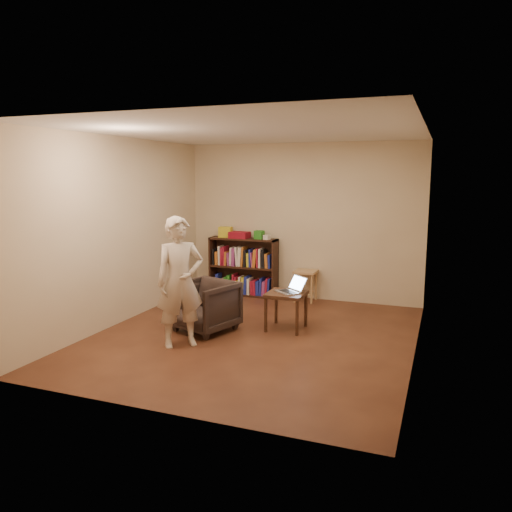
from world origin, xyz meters
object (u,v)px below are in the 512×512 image
at_px(stool, 306,276).
at_px(armchair, 205,306).
at_px(person, 180,282).
at_px(side_table, 286,299).
at_px(laptop, 292,288).
at_px(bookshelf, 244,270).

distance_m(stool, armchair, 2.20).
bearing_deg(person, side_table, 4.62).
height_order(stool, laptop, laptop).
bearing_deg(armchair, side_table, 42.23).
distance_m(bookshelf, stool, 1.14).
relative_size(bookshelf, side_table, 2.35).
distance_m(bookshelf, side_table, 2.09).
bearing_deg(side_table, laptop, 38.29).
bearing_deg(armchair, laptop, 43.15).
bearing_deg(bookshelf, person, -83.98).
bearing_deg(person, bookshelf, 53.45).
bearing_deg(bookshelf, armchair, -82.08).
relative_size(stool, laptop, 1.13).
xyz_separation_m(bookshelf, stool, (1.13, -0.06, -0.02)).
height_order(bookshelf, laptop, bookshelf).
relative_size(bookshelf, laptop, 2.60).
bearing_deg(armchair, stool, 85.34).
xyz_separation_m(stool, laptop, (0.22, -1.53, 0.14)).
height_order(armchair, side_table, armchair).
distance_m(side_table, laptop, 0.16).
height_order(bookshelf, person, person).
bearing_deg(bookshelf, stool, -3.23).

